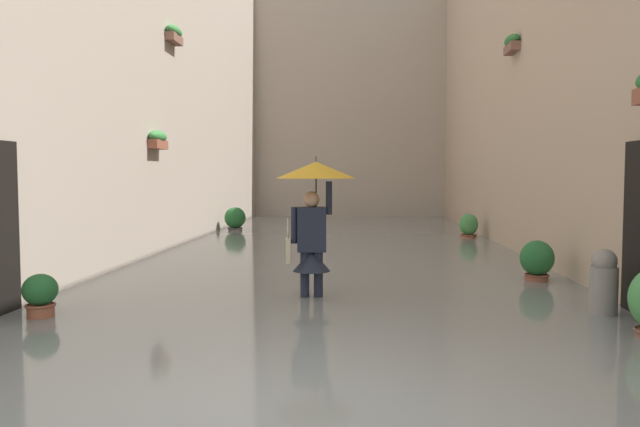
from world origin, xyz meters
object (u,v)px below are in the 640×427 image
at_px(potted_plant_far_left, 469,228).
at_px(mooring_bollard, 604,289).
at_px(person_wading, 314,202).
at_px(potted_plant_near_right, 40,300).
at_px(potted_plant_mid_right, 235,220).
at_px(potted_plant_mid_left, 537,263).

relative_size(potted_plant_far_left, mooring_bollard, 0.85).
height_order(person_wading, potted_plant_near_right, person_wading).
height_order(potted_plant_mid_right, mooring_bollard, mooring_bollard).
bearing_deg(potted_plant_mid_left, potted_plant_far_left, -90.80).
distance_m(potted_plant_near_right, mooring_bollard, 6.50).
xyz_separation_m(potted_plant_mid_right, mooring_bollard, (-6.51, 10.45, -0.01)).
height_order(potted_plant_near_right, potted_plant_mid_right, potted_plant_mid_right).
distance_m(potted_plant_mid_left, mooring_bollard, 2.27).
bearing_deg(mooring_bollard, potted_plant_mid_right, -58.09).
distance_m(potted_plant_far_left, potted_plant_near_right, 11.36).
relative_size(potted_plant_mid_right, mooring_bollard, 0.91).
relative_size(potted_plant_near_right, mooring_bollard, 0.72).
xyz_separation_m(potted_plant_near_right, mooring_bollard, (-6.47, -0.58, 0.09)).
bearing_deg(potted_plant_mid_left, potted_plant_mid_right, -52.02).
xyz_separation_m(person_wading, potted_plant_far_left, (-3.41, -8.00, -1.02)).
distance_m(potted_plant_mid_left, potted_plant_far_left, 6.51).
xyz_separation_m(potted_plant_far_left, potted_plant_near_right, (6.44, 9.36, -0.05)).
bearing_deg(potted_plant_mid_right, potted_plant_mid_left, 127.98).
bearing_deg(potted_plant_mid_right, mooring_bollard, 121.91).
xyz_separation_m(person_wading, potted_plant_mid_left, (-3.32, -1.49, -0.99)).
bearing_deg(potted_plant_near_right, potted_plant_mid_right, -89.80).
xyz_separation_m(potted_plant_far_left, mooring_bollard, (-0.03, 8.78, 0.05)).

